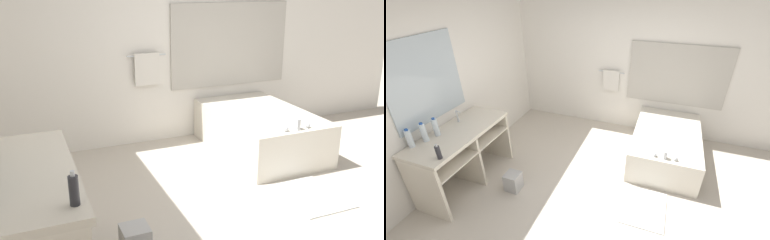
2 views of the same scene
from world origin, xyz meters
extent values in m
plane|color=beige|center=(0.00, 0.00, 0.00)|extent=(16.00, 16.00, 0.00)
cube|color=white|center=(0.00, 2.23, 1.35)|extent=(7.40, 0.06, 2.70)
cube|color=#B7B2A8|center=(0.88, 2.19, 1.21)|extent=(1.70, 0.02, 1.10)
cylinder|color=silver|center=(-0.30, 2.16, 1.15)|extent=(0.50, 0.02, 0.02)
cube|color=silver|center=(-0.30, 2.15, 0.98)|extent=(0.32, 0.04, 0.40)
cube|color=beige|center=(-1.87, -0.27, 0.87)|extent=(0.65, 1.44, 0.05)
cube|color=beige|center=(-1.87, -0.27, 0.63)|extent=(0.61, 1.37, 0.02)
cylinder|color=white|center=(-1.87, -0.05, 0.84)|extent=(0.37, 0.37, 0.12)
cube|color=beige|center=(-1.87, -0.27, 0.42)|extent=(0.60, 0.04, 0.85)
cube|color=beige|center=(-1.87, 0.44, 0.42)|extent=(0.60, 0.04, 0.85)
cylinder|color=silver|center=(-1.82, -0.63, 0.70)|extent=(0.13, 0.40, 0.13)
cylinder|color=silver|center=(-1.82, 0.09, 0.70)|extent=(0.13, 0.40, 0.13)
cube|color=silver|center=(0.88, 1.35, 0.26)|extent=(1.05, 1.67, 0.51)
ellipsoid|color=white|center=(0.88, 1.35, 0.36)|extent=(0.76, 1.20, 0.30)
cube|color=silver|center=(0.88, 0.62, 0.57)|extent=(0.04, 0.07, 0.12)
sphere|color=silver|center=(0.74, 0.62, 0.54)|extent=(0.06, 0.06, 0.06)
sphere|color=silver|center=(1.02, 0.62, 0.54)|extent=(0.06, 0.06, 0.06)
cylinder|color=#28282D|center=(-1.62, -0.82, 0.98)|extent=(0.05, 0.05, 0.17)
cylinder|color=silver|center=(-1.62, -0.82, 1.08)|extent=(0.02, 0.02, 0.03)
cube|color=white|center=(0.72, 0.10, 0.01)|extent=(0.57, 0.70, 0.02)
camera|label=1|loc=(-1.83, -2.92, 2.04)|focal=40.00mm
camera|label=2|loc=(0.72, -2.51, 2.77)|focal=24.00mm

